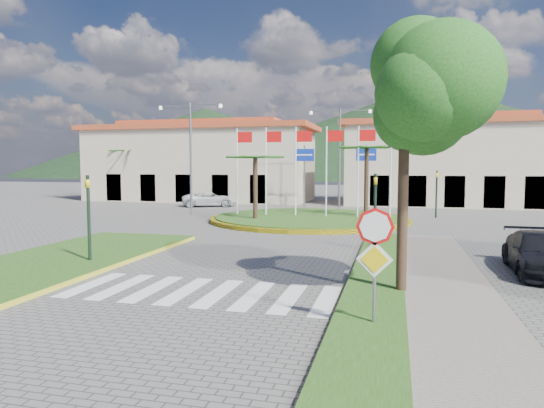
% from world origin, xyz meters
% --- Properties ---
extents(ground, '(160.00, 160.00, 0.00)m').
position_xyz_m(ground, '(0.00, 0.00, 0.00)').
color(ground, slate).
rests_on(ground, ground).
extents(sidewalk_right, '(4.00, 28.00, 0.15)m').
position_xyz_m(sidewalk_right, '(6.00, 2.00, 0.07)').
color(sidewalk_right, gray).
rests_on(sidewalk_right, ground).
extents(verge_right, '(1.60, 28.00, 0.18)m').
position_xyz_m(verge_right, '(4.80, 2.00, 0.09)').
color(verge_right, '#204614').
rests_on(verge_right, ground).
extents(median_left, '(5.00, 14.00, 0.18)m').
position_xyz_m(median_left, '(-6.50, 6.00, 0.09)').
color(median_left, '#204614').
rests_on(median_left, ground).
extents(crosswalk, '(8.00, 3.00, 0.01)m').
position_xyz_m(crosswalk, '(0.00, 4.00, 0.01)').
color(crosswalk, silver).
rests_on(crosswalk, ground).
extents(roundabout_island, '(12.70, 12.70, 6.00)m').
position_xyz_m(roundabout_island, '(0.00, 22.00, 0.17)').
color(roundabout_island, yellow).
rests_on(roundabout_island, ground).
extents(stop_sign, '(0.80, 0.11, 2.65)m').
position_xyz_m(stop_sign, '(4.90, 1.96, 1.79)').
color(stop_sign, slate).
rests_on(stop_sign, ground).
extents(deciduous_tree, '(3.60, 3.60, 6.80)m').
position_xyz_m(deciduous_tree, '(5.50, 5.00, 5.18)').
color(deciduous_tree, black).
rests_on(deciduous_tree, ground).
extents(traffic_light_left, '(0.15, 0.18, 3.20)m').
position_xyz_m(traffic_light_left, '(-5.20, 6.50, 1.94)').
color(traffic_light_left, black).
rests_on(traffic_light_left, ground).
extents(traffic_light_right, '(0.15, 0.18, 3.20)m').
position_xyz_m(traffic_light_right, '(4.50, 12.00, 1.94)').
color(traffic_light_right, black).
rests_on(traffic_light_right, ground).
extents(traffic_light_far, '(0.18, 0.15, 3.20)m').
position_xyz_m(traffic_light_far, '(8.00, 26.00, 1.94)').
color(traffic_light_far, black).
rests_on(traffic_light_far, ground).
extents(direction_sign_west, '(1.60, 0.14, 5.20)m').
position_xyz_m(direction_sign_west, '(-2.00, 30.97, 3.53)').
color(direction_sign_west, slate).
rests_on(direction_sign_west, ground).
extents(direction_sign_east, '(1.60, 0.14, 5.20)m').
position_xyz_m(direction_sign_east, '(3.00, 30.97, 3.53)').
color(direction_sign_east, slate).
rests_on(direction_sign_east, ground).
extents(street_lamp_centre, '(4.80, 0.16, 8.00)m').
position_xyz_m(street_lamp_centre, '(1.00, 30.00, 4.50)').
color(street_lamp_centre, slate).
rests_on(street_lamp_centre, ground).
extents(street_lamp_west, '(4.80, 0.16, 8.00)m').
position_xyz_m(street_lamp_west, '(-9.00, 24.00, 4.50)').
color(street_lamp_west, slate).
rests_on(street_lamp_west, ground).
extents(building_left, '(23.32, 9.54, 8.05)m').
position_xyz_m(building_left, '(-14.00, 38.00, 3.90)').
color(building_left, '#C4B194').
rests_on(building_left, ground).
extents(building_right, '(19.08, 9.54, 8.05)m').
position_xyz_m(building_right, '(10.00, 38.00, 3.90)').
color(building_right, '#C4B194').
rests_on(building_right, ground).
extents(hill_far_west, '(140.00, 140.00, 22.00)m').
position_xyz_m(hill_far_west, '(-55.00, 140.00, 11.00)').
color(hill_far_west, black).
rests_on(hill_far_west, ground).
extents(hill_far_mid, '(180.00, 180.00, 30.00)m').
position_xyz_m(hill_far_mid, '(15.00, 160.00, 15.00)').
color(hill_far_mid, black).
rests_on(hill_far_mid, ground).
extents(hill_near_back, '(110.00, 110.00, 16.00)m').
position_xyz_m(hill_near_back, '(-10.00, 130.00, 8.00)').
color(hill_near_back, black).
rests_on(hill_near_back, ground).
extents(white_van, '(5.16, 3.85, 1.30)m').
position_xyz_m(white_van, '(-10.26, 30.68, 0.65)').
color(white_van, silver).
rests_on(white_van, ground).
extents(car_dark_a, '(4.31, 2.71, 1.37)m').
position_xyz_m(car_dark_a, '(-5.69, 36.75, 0.68)').
color(car_dark_a, black).
rests_on(car_dark_a, ground).
extents(car_dark_b, '(3.94, 2.73, 1.23)m').
position_xyz_m(car_dark_b, '(4.77, 36.44, 0.61)').
color(car_dark_b, black).
rests_on(car_dark_b, ground).
extents(car_side_right, '(2.07, 4.67, 1.33)m').
position_xyz_m(car_side_right, '(9.95, 8.96, 0.67)').
color(car_side_right, black).
rests_on(car_side_right, ground).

